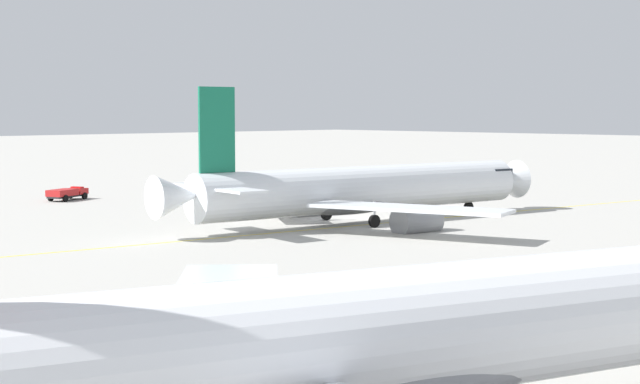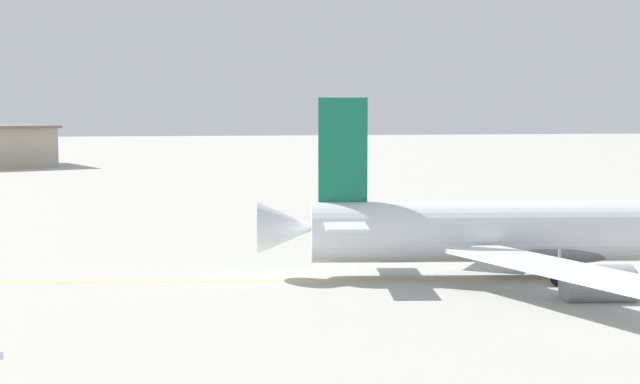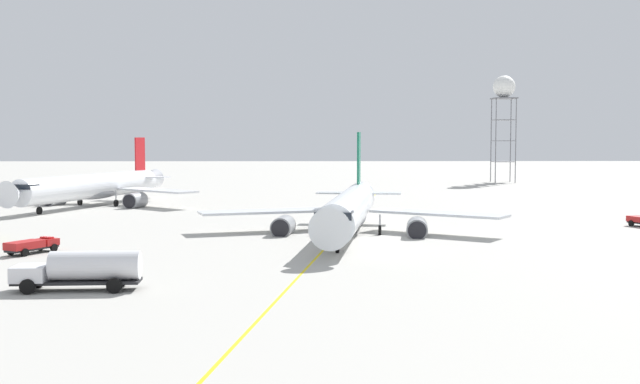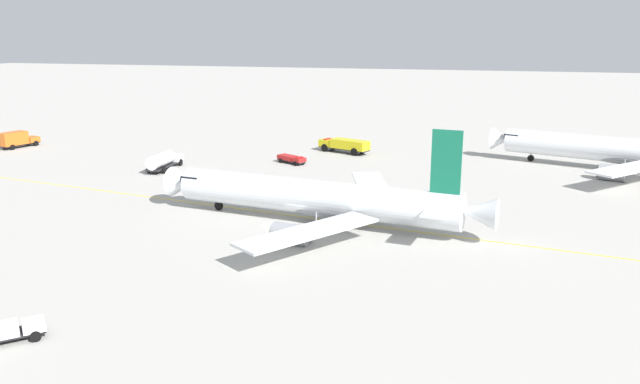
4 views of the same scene
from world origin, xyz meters
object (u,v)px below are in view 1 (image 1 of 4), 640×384
object	(u,v)px
airliner_main	(360,191)
pushback_tug_truck	(240,184)
ops_pickup_truck	(67,193)
airliner_secondary	(431,337)
baggage_truck_truck	(348,183)

from	to	relation	value
airliner_main	pushback_tug_truck	xyz separation A→B (m)	(-14.09, -33.81, -2.02)
pushback_tug_truck	ops_pickup_truck	size ratio (longest dim) A/B	0.94
airliner_secondary	ops_pickup_truck	xyz separation A→B (m)	(-30.95, -76.94, -2.29)
baggage_truck_truck	airliner_main	bearing A→B (deg)	-116.91
airliner_secondary	pushback_tug_truck	world-z (taller)	airliner_secondary
airliner_main	pushback_tug_truck	bearing A→B (deg)	75.17
ops_pickup_truck	pushback_tug_truck	bearing A→B (deg)	-32.16
ops_pickup_truck	airliner_main	bearing A→B (deg)	-100.92
baggage_truck_truck	ops_pickup_truck	bearing A→B (deg)	179.61
baggage_truck_truck	pushback_tug_truck	bearing A→B (deg)	165.94
airliner_main	pushback_tug_truck	distance (m)	36.68
pushback_tug_truck	ops_pickup_truck	bearing A→B (deg)	-53.53
baggage_truck_truck	ops_pickup_truck	xyz separation A→B (m)	(33.83, -10.91, 0.09)
airliner_secondary	baggage_truck_truck	world-z (taller)	airliner_secondary
airliner_secondary	pushback_tug_truck	bearing A→B (deg)	72.09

